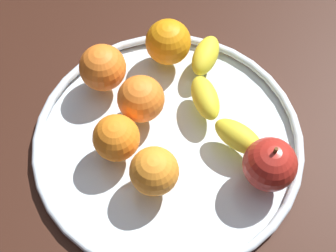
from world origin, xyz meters
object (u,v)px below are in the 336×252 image
(apple, at_px, (270,164))
(orange_back_left, at_px, (141,99))
(fruit_bowl, at_px, (168,140))
(orange_front_left, at_px, (154,171))
(orange_front_right, at_px, (116,138))
(orange_back_right, at_px, (103,68))
(banana, at_px, (218,97))
(orange_center, at_px, (168,42))

(apple, relative_size, orange_back_left, 1.19)
(fruit_bowl, relative_size, orange_back_left, 5.75)
(orange_front_left, xyz_separation_m, orange_front_right, (-0.06, -0.03, -0.00))
(orange_back_right, height_order, orange_front_right, orange_back_right)
(banana, bearing_deg, orange_center, -157.00)
(orange_back_left, bearing_deg, orange_front_right, -50.17)
(apple, height_order, orange_center, apple)
(orange_back_left, relative_size, orange_back_right, 0.97)
(apple, height_order, orange_back_left, apple)
(banana, bearing_deg, fruit_bowl, -67.90)
(fruit_bowl, height_order, orange_back_right, orange_back_right)
(banana, relative_size, orange_back_right, 3.32)
(banana, height_order, apple, apple)
(banana, height_order, orange_back_left, orange_back_left)
(orange_center, bearing_deg, banana, 15.37)
(fruit_bowl, xyz_separation_m, orange_center, (-0.13, 0.05, 0.04))
(fruit_bowl, distance_m, banana, 0.09)
(banana, xyz_separation_m, orange_center, (-0.10, -0.03, 0.02))
(banana, distance_m, orange_front_right, 0.15)
(orange_front_left, bearing_deg, orange_back_right, -178.15)
(apple, bearing_deg, orange_back_right, -147.89)
(fruit_bowl, distance_m, orange_front_left, 0.08)
(orange_center, xyz_separation_m, orange_front_right, (0.12, -0.12, -0.00))
(banana, height_order, orange_front_right, orange_front_right)
(orange_back_left, relative_size, orange_front_right, 1.05)
(fruit_bowl, relative_size, orange_front_left, 5.94)
(fruit_bowl, bearing_deg, orange_back_left, -161.77)
(apple, height_order, orange_front_right, apple)
(orange_front_right, bearing_deg, orange_center, 133.67)
(orange_front_left, xyz_separation_m, orange_back_right, (-0.17, -0.01, 0.00))
(apple, xyz_separation_m, orange_back_right, (-0.22, -0.14, -0.00))
(banana, bearing_deg, orange_front_left, -51.51)
(orange_center, distance_m, orange_front_left, 0.20)
(fruit_bowl, xyz_separation_m, banana, (-0.02, 0.08, 0.03))
(orange_back_left, bearing_deg, apple, 35.50)
(orange_center, bearing_deg, apple, 9.47)
(banana, relative_size, orange_back_left, 3.41)
(orange_center, xyz_separation_m, orange_front_left, (0.18, -0.10, -0.00))
(orange_back_left, xyz_separation_m, orange_back_right, (-0.07, -0.03, 0.00))
(fruit_bowl, bearing_deg, orange_back_right, -158.72)
(apple, xyz_separation_m, orange_front_right, (-0.11, -0.16, -0.00))
(orange_front_left, bearing_deg, apple, 69.87)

